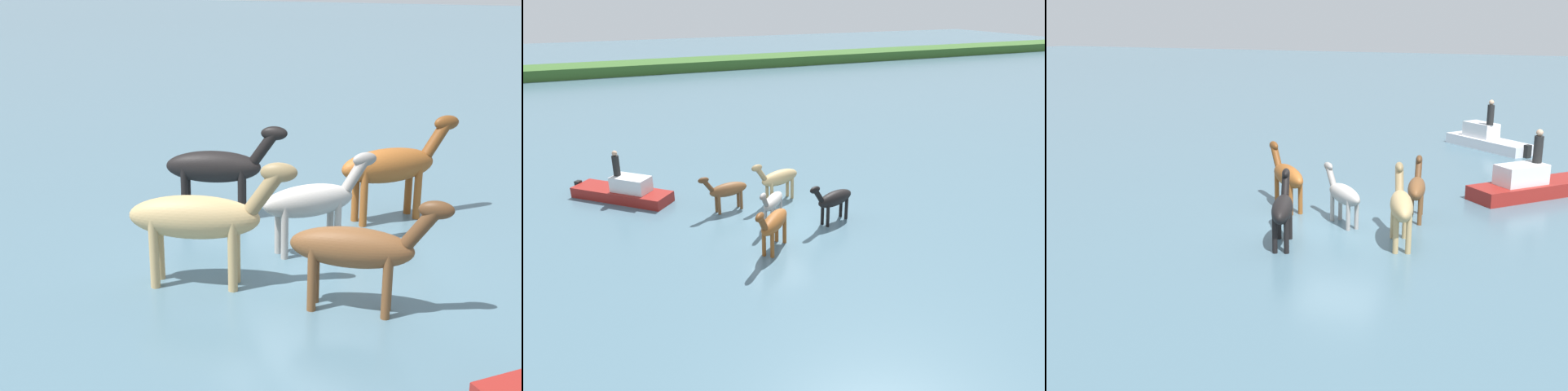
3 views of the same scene
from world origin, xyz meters
TOP-DOWN VIEW (x-y plane):
  - ground_plane at (0.00, 0.00)m, footprint 187.84×187.84m
  - horse_pinto_flank at (-1.64, 1.99)m, footprint 2.35×0.83m
  - horse_dun_straggler at (0.88, 2.10)m, footprint 2.67×1.21m
  - horse_chestnut_trailing at (-1.15, -2.21)m, footprint 2.16×2.16m
  - horse_dark_mare at (2.11, -0.94)m, footprint 2.46×1.15m
  - horse_rear_stallion at (-0.26, 0.03)m, footprint 1.80×1.85m

SIDE VIEW (x-z plane):
  - ground_plane at x=0.00m, z-range 0.00..0.00m
  - horse_rear_stallion at x=-0.26m, z-range 0.09..1.82m
  - horse_pinto_flank at x=-1.64m, z-range 0.09..1.91m
  - horse_dark_mare at x=2.11m, z-range 0.10..2.02m
  - horse_chestnut_trailing at x=-1.15m, z-range 0.10..2.16m
  - horse_dun_straggler at x=0.88m, z-range 0.11..2.19m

